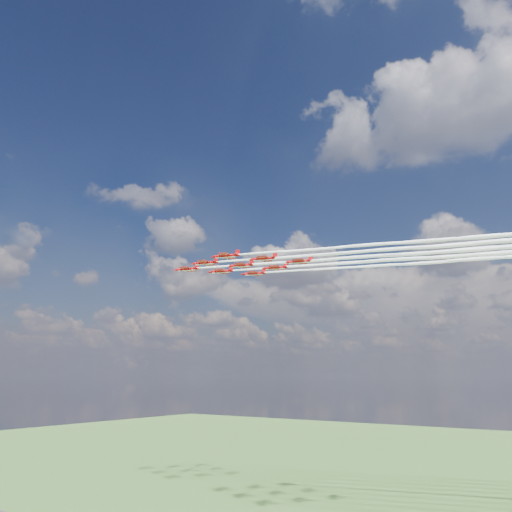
# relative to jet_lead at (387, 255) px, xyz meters

# --- Properties ---
(ground) EXTENTS (600.00, 600.00, 0.00)m
(ground) POSITION_rel_jet_lead_xyz_m (-42.62, -9.82, -79.14)
(ground) COLOR #2D511E
(ground) RESTS_ON ground
(jet_lead) EXTENTS (143.15, 47.52, 2.56)m
(jet_lead) POSITION_rel_jet_lead_xyz_m (0.00, 0.00, 0.00)
(jet_lead) COLOR red
(jet_row2_port) EXTENTS (143.15, 47.52, 2.56)m
(jet_row2_port) POSITION_rel_jet_lead_xyz_m (12.30, -4.10, 0.00)
(jet_row2_port) COLOR red
(jet_row2_starb) EXTENTS (143.15, 47.52, 2.56)m
(jet_row2_starb) POSITION_rel_jet_lead_xyz_m (7.87, 10.30, 0.00)
(jet_row2_starb) COLOR red
(jet_row3_port) EXTENTS (143.15, 47.52, 2.56)m
(jet_row3_port) POSITION_rel_jet_lead_xyz_m (24.59, -8.19, 0.00)
(jet_row3_port) COLOR red
(jet_row3_centre) EXTENTS (143.15, 47.52, 2.56)m
(jet_row3_centre) POSITION_rel_jet_lead_xyz_m (20.17, 6.20, 0.00)
(jet_row3_centre) COLOR red
(jet_row3_starb) EXTENTS (143.15, 47.52, 2.56)m
(jet_row3_starb) POSITION_rel_jet_lead_xyz_m (15.74, 20.60, 0.00)
(jet_row3_starb) COLOR red
(jet_row4_port) EXTENTS (143.15, 47.52, 2.56)m
(jet_row4_port) POSITION_rel_jet_lead_xyz_m (32.47, 2.11, 0.00)
(jet_row4_port) COLOR red
(jet_row4_starb) EXTENTS (143.15, 47.52, 2.56)m
(jet_row4_starb) POSITION_rel_jet_lead_xyz_m (28.04, 16.50, 0.00)
(jet_row4_starb) COLOR red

